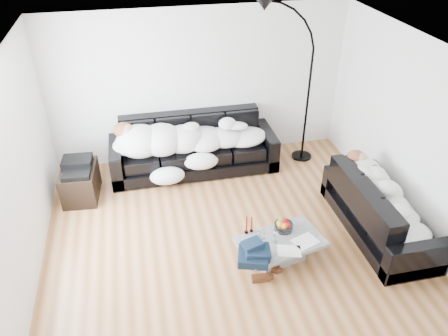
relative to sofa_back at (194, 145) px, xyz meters
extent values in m
plane|color=brown|center=(0.21, -1.77, -0.45)|extent=(5.00, 5.00, 0.00)
cube|color=silver|center=(0.21, 0.48, 0.85)|extent=(5.00, 0.02, 2.60)
cube|color=silver|center=(-2.29, -1.77, 0.85)|extent=(0.02, 4.50, 2.60)
cube|color=silver|center=(2.71, -1.77, 0.85)|extent=(0.02, 4.50, 2.60)
plane|color=white|center=(0.21, -1.77, 2.15)|extent=(5.00, 5.00, 0.00)
cube|color=black|center=(0.00, 0.00, 0.00)|extent=(2.76, 0.96, 0.90)
cube|color=black|center=(2.27, -2.16, -0.05)|extent=(0.85, 1.99, 0.81)
ellipsoid|color=#09433C|center=(2.21, -1.54, 0.27)|extent=(0.42, 0.38, 0.20)
cube|color=#939699|center=(0.75, -2.40, -0.29)|extent=(1.19, 0.85, 0.32)
cylinder|color=white|center=(0.85, -2.21, -0.06)|extent=(0.27, 0.27, 0.15)
cylinder|color=white|center=(0.53, -2.32, -0.06)|extent=(0.08, 0.08, 0.15)
cylinder|color=white|center=(0.47, -2.36, -0.06)|extent=(0.08, 0.08, 0.16)
cylinder|color=white|center=(0.67, -2.42, -0.05)|extent=(0.08, 0.08, 0.17)
cylinder|color=maroon|center=(0.35, -2.17, 0.00)|extent=(0.06, 0.06, 0.27)
cylinder|color=maroon|center=(0.42, -2.16, -0.02)|extent=(0.04, 0.04, 0.23)
cube|color=silver|center=(1.04, -2.49, -0.13)|extent=(0.37, 0.33, 0.01)
cube|color=silver|center=(0.78, -2.61, -0.13)|extent=(0.34, 0.28, 0.01)
cube|color=black|center=(-1.85, -0.43, -0.20)|extent=(0.57, 0.78, 0.51)
cube|color=black|center=(-1.85, -0.43, 0.12)|extent=(0.46, 0.37, 0.13)
camera|label=1|loc=(-0.85, -6.33, 3.67)|focal=35.00mm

